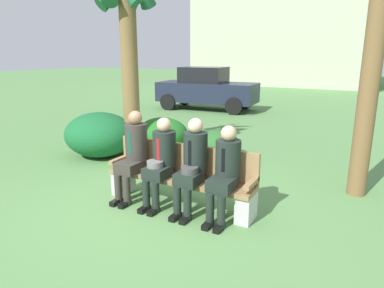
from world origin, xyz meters
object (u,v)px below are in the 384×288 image
at_px(seated_man_leftmost, 133,151).
at_px(palm_tree_tall, 128,26).
at_px(shrub_far_lawn, 217,144).
at_px(building_backdrop, 289,22).
at_px(shrub_mid_lawn, 100,135).
at_px(shrub_near_bench, 162,134).
at_px(seated_man_centerright, 192,161).
at_px(seated_man_rightmost, 225,168).
at_px(seated_man_centerleft, 161,158).
at_px(park_bench, 181,176).
at_px(parked_car_near, 206,89).

distance_m(seated_man_leftmost, palm_tree_tall, 3.06).
bearing_deg(shrub_far_lawn, palm_tree_tall, -155.14).
bearing_deg(building_backdrop, shrub_mid_lawn, -87.05).
bearing_deg(shrub_far_lawn, shrub_near_bench, -176.59).
height_order(seated_man_centerright, building_backdrop, building_backdrop).
xyz_separation_m(seated_man_rightmost, shrub_near_bench, (-2.64, 2.54, -0.34)).
height_order(seated_man_centerright, shrub_near_bench, seated_man_centerright).
bearing_deg(seated_man_centerleft, shrub_far_lawn, 96.03).
bearing_deg(palm_tree_tall, seated_man_centerleft, -43.42).
bearing_deg(park_bench, palm_tree_tall, 142.22).
relative_size(shrub_near_bench, building_backdrop, 0.09).
height_order(park_bench, seated_man_leftmost, seated_man_leftmost).
xyz_separation_m(palm_tree_tall, building_backdrop, (-1.70, 20.71, 1.65)).
xyz_separation_m(seated_man_leftmost, parked_car_near, (-2.90, 8.50, 0.08)).
distance_m(seated_man_rightmost, shrub_far_lawn, 2.95).
distance_m(palm_tree_tall, parked_car_near, 7.08).
xyz_separation_m(seated_man_leftmost, seated_man_centerright, (1.03, -0.01, -0.02)).
xyz_separation_m(park_bench, seated_man_leftmost, (-0.77, -0.12, 0.32)).
distance_m(seated_man_centerleft, building_backdrop, 23.14).
height_order(seated_man_centerright, seated_man_rightmost, seated_man_centerright).
bearing_deg(palm_tree_tall, seated_man_leftmost, -51.85).
bearing_deg(parked_car_near, palm_tree_tall, -77.69).
height_order(seated_man_rightmost, shrub_mid_lawn, seated_man_rightmost).
height_order(seated_man_leftmost, seated_man_centerright, seated_man_leftmost).
bearing_deg(palm_tree_tall, parked_car_near, 102.31).
xyz_separation_m(seated_man_leftmost, seated_man_centerleft, (0.51, -0.01, -0.03)).
bearing_deg(seated_man_rightmost, seated_man_centerleft, -179.77).
bearing_deg(shrub_mid_lawn, seated_man_centerright, -25.67).
height_order(seated_man_centerleft, shrub_near_bench, seated_man_centerleft).
distance_m(seated_man_centerleft, shrub_mid_lawn, 2.98).
bearing_deg(shrub_far_lawn, seated_man_centerright, -73.13).
height_order(shrub_near_bench, shrub_far_lawn, shrub_near_bench).
bearing_deg(parked_car_near, building_backdrop, 91.02).
xyz_separation_m(seated_man_centerright, shrub_far_lawn, (-0.79, 2.62, -0.44)).
height_order(park_bench, shrub_mid_lawn, shrub_mid_lawn).
bearing_deg(seated_man_leftmost, seated_man_centerright, -0.43).
height_order(seated_man_centerright, palm_tree_tall, palm_tree_tall).
bearing_deg(seated_man_centerright, park_bench, 153.20).
bearing_deg(shrub_far_lawn, park_bench, -77.88).
xyz_separation_m(shrub_near_bench, building_backdrop, (-2.02, 20.01, 4.00)).
xyz_separation_m(seated_man_rightmost, shrub_far_lawn, (-1.29, 2.62, -0.42)).
distance_m(park_bench, seated_man_centerright, 0.42).
bearing_deg(seated_man_leftmost, park_bench, 9.17).
distance_m(seated_man_rightmost, building_backdrop, 23.32).
height_order(seated_man_centerleft, shrub_far_lawn, seated_man_centerleft).
height_order(seated_man_rightmost, building_backdrop, building_backdrop).
bearing_deg(park_bench, shrub_mid_lawn, 154.43).
bearing_deg(seated_man_leftmost, parked_car_near, 108.81).
height_order(palm_tree_tall, shrub_near_bench, palm_tree_tall).
height_order(palm_tree_tall, parked_car_near, palm_tree_tall).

